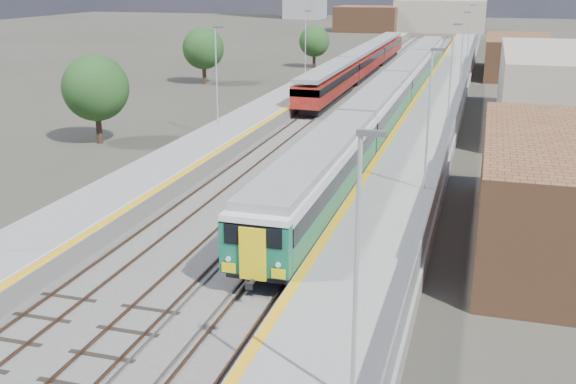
% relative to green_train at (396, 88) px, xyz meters
% --- Properties ---
extents(ground, '(320.00, 320.00, 0.00)m').
position_rel_green_train_xyz_m(ground, '(-1.50, 1.58, -2.22)').
color(ground, '#47443A').
rests_on(ground, ground).
extents(ballast_bed, '(10.50, 155.00, 0.06)m').
position_rel_green_train_xyz_m(ballast_bed, '(-3.75, 4.08, -2.19)').
color(ballast_bed, '#565451').
rests_on(ballast_bed, ground).
extents(tracks, '(8.96, 160.00, 0.17)m').
position_rel_green_train_xyz_m(tracks, '(-3.15, 5.76, -2.11)').
color(tracks, '#4C3323').
rests_on(tracks, ground).
extents(platform_right, '(4.70, 155.00, 8.52)m').
position_rel_green_train_xyz_m(platform_right, '(3.78, 4.07, -1.68)').
color(platform_right, slate).
rests_on(platform_right, ground).
extents(platform_left, '(4.30, 155.00, 8.52)m').
position_rel_green_train_xyz_m(platform_left, '(-10.55, 4.07, -1.70)').
color(platform_left, slate).
rests_on(platform_left, ground).
extents(green_train, '(2.86, 79.55, 3.15)m').
position_rel_green_train_xyz_m(green_train, '(0.00, 0.00, 0.00)').
color(green_train, black).
rests_on(green_train, ground).
extents(red_train, '(2.72, 55.16, 3.43)m').
position_rel_green_train_xyz_m(red_train, '(-7.00, 21.34, -0.19)').
color(red_train, black).
rests_on(red_train, ground).
extents(tree_a, '(4.87, 4.87, 6.60)m').
position_rel_green_train_xyz_m(tree_a, '(-19.64, -18.41, 1.94)').
color(tree_a, '#382619').
rests_on(tree_a, ground).
extents(tree_b, '(4.79, 4.79, 6.49)m').
position_rel_green_train_xyz_m(tree_b, '(-23.79, 11.23, 1.87)').
color(tree_b, '#382619').
rests_on(tree_b, ground).
extents(tree_c, '(4.17, 4.17, 5.65)m').
position_rel_green_train_xyz_m(tree_c, '(-15.13, 29.19, 1.33)').
color(tree_c, '#382619').
rests_on(tree_c, ground).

